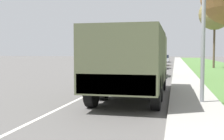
{
  "coord_description": "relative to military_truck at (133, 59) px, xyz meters",
  "views": [
    {
      "loc": [
        3.8,
        0.38,
        1.9
      ],
      "look_at": [
        0.84,
        13.48,
        1.04
      ],
      "focal_mm": 45.0,
      "sensor_mm": 36.0,
      "label": 1
    }
  ],
  "objects": [
    {
      "name": "building_distant",
      "position": [
        -16.89,
        67.2,
        1.21
      ],
      "size": [
        13.01,
        10.29,
        5.55
      ],
      "color": "#B2A893",
      "rests_on": "ground"
    },
    {
      "name": "ground_plane",
      "position": [
        -2.1,
        28.06,
        -1.6
      ],
      "size": [
        180.0,
        180.0,
        0.0
      ],
      "primitive_type": "plane",
      "color": "#565451"
    },
    {
      "name": "car_nearest_ahead",
      "position": [
        -0.24,
        10.4,
        -0.92
      ],
      "size": [
        1.93,
        4.46,
        1.52
      ],
      "color": "#336B3D",
      "rests_on": "ground"
    },
    {
      "name": "lane_centre_stripe",
      "position": [
        -2.1,
        28.06,
        -1.6
      ],
      "size": [
        0.12,
        120.0,
        0.0
      ],
      "color": "silver",
      "rests_on": "ground"
    },
    {
      "name": "tree_far_right",
      "position": [
        6.19,
        23.81,
        4.78
      ],
      "size": [
        3.71,
        3.71,
        8.24
      ],
      "color": "#4C3D2D",
      "rests_on": "grass_strip_right"
    },
    {
      "name": "car_third_ahead",
      "position": [
        -0.5,
        29.31,
        -0.86
      ],
      "size": [
        1.8,
        4.88,
        1.66
      ],
      "color": "tan",
      "rests_on": "ground"
    },
    {
      "name": "sidewalk_right",
      "position": [
        2.4,
        28.06,
        -1.54
      ],
      "size": [
        1.8,
        120.0,
        0.12
      ],
      "color": "#9E9B93",
      "rests_on": "ground"
    },
    {
      "name": "car_fourth_ahead",
      "position": [
        -0.31,
        43.45,
        -0.97
      ],
      "size": [
        1.75,
        4.37,
        1.39
      ],
      "color": "#B7BABF",
      "rests_on": "ground"
    },
    {
      "name": "grass_strip_right",
      "position": [
        6.8,
        28.06,
        -1.59
      ],
      "size": [
        7.0,
        120.0,
        0.02
      ],
      "color": "#4C7538",
      "rests_on": "ground"
    },
    {
      "name": "military_truck",
      "position": [
        0.0,
        0.0,
        0.0
      ],
      "size": [
        2.5,
        7.43,
        2.75
      ],
      "color": "#606647",
      "rests_on": "ground"
    },
    {
      "name": "car_second_ahead",
      "position": [
        -0.27,
        21.5,
        -0.96
      ],
      "size": [
        1.78,
        4.23,
        1.41
      ],
      "color": "black",
      "rests_on": "ground"
    }
  ]
}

